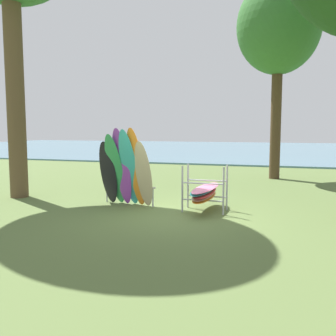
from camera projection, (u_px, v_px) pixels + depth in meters
ground_plane at (172, 215)px, 9.61m from camera, size 80.00×80.00×0.00m
lake_water at (257, 149)px, 39.09m from camera, size 80.00×36.00×0.10m
tree_far_left_back at (279, 28)px, 15.93m from camera, size 3.58×3.58×8.67m
leaning_board_pile at (126, 170)px, 10.68m from camera, size 1.77×0.84×2.27m
board_storage_rack at (204, 192)px, 10.05m from camera, size 1.15×2.13×1.25m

